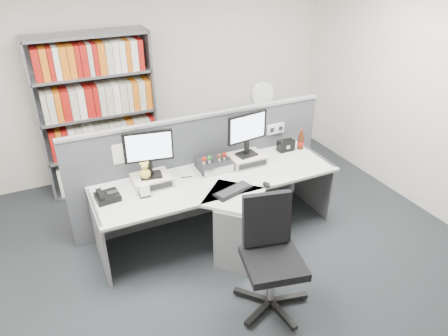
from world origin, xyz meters
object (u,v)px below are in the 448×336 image
keyboard (233,191)px  filing_cabinet (259,145)px  desk (226,209)px  cola_bottle (301,142)px  monitor_left (149,150)px  desk_phone (107,196)px  desk_fan (262,97)px  mouse (266,185)px  office_chair (270,252)px  desktop_pc (214,165)px  desk_calendar (145,192)px  monitor_right (247,131)px  shelving_unit (98,117)px  speaker (286,145)px

keyboard → filing_cabinet: bearing=52.0°
desk → cola_bottle: cola_bottle is taller
desk → monitor_left: monitor_left is taller
desk_phone → desk_fan: desk_fan is taller
desk → filing_cabinet: 1.85m
mouse → cola_bottle: 1.00m
office_chair → desk_phone: bearing=134.0°
desktop_pc → desk_calendar: 0.87m
monitor_right → desk_calendar: monitor_right is taller
desk → shelving_unit: (-0.90, 1.85, 0.52)m
monitor_right → filing_cabinet: 1.49m
desktop_pc → desk_calendar: desk_calendar is taller
desk_calendar → filing_cabinet: desk_calendar is taller
desktop_pc → desk_calendar: bearing=-164.8°
filing_cabinet → desk_fan: bearing=-90.0°
desk → desk_calendar: (-0.79, 0.19, 0.32)m
desk_fan → mouse: bearing=-117.8°
mouse → desk_fan: desk_fan is taller
office_chair → filing_cabinet: bearing=62.3°
desk_calendar → desk_fan: size_ratio=0.22×
desktop_pc → desk_phone: size_ratio=1.45×
desktop_pc → speaker: speaker is taller
office_chair → desk_calendar: bearing=126.3°
monitor_right → desk_phone: 1.62m
desk → desk_fan: 1.94m
desk_fan → filing_cabinet: bearing=90.0°
monitor_right → desk_calendar: bearing=-171.2°
mouse → speaker: 0.88m
cola_bottle → filing_cabinet: (0.01, 0.97, -0.46)m
keyboard → desk_fan: bearing=52.0°
desk → filing_cabinet: bearing=49.4°
monitor_right → keyboard: size_ratio=1.14×
desk_phone → monitor_left: bearing=10.6°
desktop_pc → keyboard: size_ratio=0.79×
keyboard → desk_calendar: (-0.82, 0.30, 0.04)m
monitor_left → desk_fan: (1.87, 1.02, -0.06)m
office_chair → desktop_pc: bearing=87.8°
keyboard → desk_calendar: 0.87m
desk_calendar → monitor_left: bearing=56.3°
monitor_right → speaker: (0.57, 0.08, -0.33)m
keyboard → cola_bottle: cola_bottle is taller
desk → shelving_unit: 2.12m
desk → desk_calendar: desk_calendar is taller
monitor_left → desk_fan: monitor_left is taller
mouse → desk_fan: (0.82, 1.55, 0.32)m
cola_bottle → mouse: bearing=-144.4°
cola_bottle → shelving_unit: size_ratio=0.12×
filing_cabinet → desk_fan: desk_fan is taller
cola_bottle → filing_cabinet: cola_bottle is taller
mouse → desk_phone: size_ratio=0.44×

